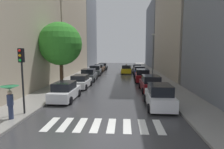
% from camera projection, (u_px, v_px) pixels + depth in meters
% --- Properties ---
extents(ground_plane, '(28.00, 72.00, 0.04)m').
position_uv_depth(ground_plane, '(117.00, 76.00, 33.57)').
color(ground_plane, '#343436').
extents(sidewalk_left, '(3.00, 72.00, 0.15)m').
position_uv_depth(sidewalk_left, '(81.00, 75.00, 33.97)').
color(sidewalk_left, gray).
rests_on(sidewalk_left, ground).
extents(sidewalk_right, '(3.00, 72.00, 0.15)m').
position_uv_depth(sidewalk_right, '(155.00, 75.00, 33.16)').
color(sidewalk_right, gray).
rests_on(sidewalk_right, ground).
extents(crosswalk_stripes, '(6.75, 2.20, 0.01)m').
position_uv_depth(crosswalk_stripes, '(104.00, 125.00, 11.00)').
color(crosswalk_stripes, silver).
rests_on(crosswalk_stripes, ground).
extents(building_left_mid, '(6.00, 18.61, 23.47)m').
position_uv_depth(building_left_mid, '(62.00, 12.00, 36.95)').
color(building_left_mid, '#B2A38C').
rests_on(building_left_mid, ground).
extents(building_left_far, '(6.00, 16.75, 20.34)m').
position_uv_depth(building_left_far, '(82.00, 31.00, 54.94)').
color(building_left_far, slate).
rests_on(building_left_far, ground).
extents(building_right_mid, '(6.00, 19.99, 23.93)m').
position_uv_depth(building_right_mid, '(182.00, 6.00, 32.30)').
color(building_right_mid, '#9E9384').
rests_on(building_right_mid, ground).
extents(building_right_far, '(6.00, 16.85, 17.04)m').
position_uv_depth(building_right_far, '(160.00, 35.00, 51.83)').
color(building_right_far, slate).
rests_on(building_right_far, ground).
extents(parked_car_left_nearest, '(2.03, 4.29, 1.62)m').
position_uv_depth(parked_car_left_nearest, '(65.00, 91.00, 16.66)').
color(parked_car_left_nearest, silver).
rests_on(parked_car_left_nearest, ground).
extents(parked_car_left_second, '(2.19, 4.14, 1.53)m').
position_uv_depth(parked_car_left_second, '(81.00, 82.00, 22.21)').
color(parked_car_left_second, silver).
rests_on(parked_car_left_second, ground).
extents(parked_car_left_third, '(2.17, 4.18, 1.74)m').
position_uv_depth(parked_car_left_third, '(89.00, 75.00, 27.48)').
color(parked_car_left_third, '#474C51').
rests_on(parked_car_left_third, ground).
extents(parked_car_left_fourth, '(2.33, 4.64, 1.73)m').
position_uv_depth(parked_car_left_fourth, '(95.00, 70.00, 34.17)').
color(parked_car_left_fourth, '#474C51').
rests_on(parked_car_left_fourth, ground).
extents(parked_car_left_fifth, '(2.11, 4.78, 1.59)m').
position_uv_depth(parked_car_left_fifth, '(99.00, 68.00, 39.63)').
color(parked_car_left_fifth, brown).
rests_on(parked_car_left_fifth, ground).
extents(parked_car_left_sixth, '(2.23, 4.64, 1.53)m').
position_uv_depth(parked_car_left_sixth, '(103.00, 66.00, 44.84)').
color(parked_car_left_sixth, '#474C51').
rests_on(parked_car_left_sixth, ground).
extents(parked_car_right_nearest, '(2.10, 4.29, 1.80)m').
position_uv_depth(parked_car_right_nearest, '(159.00, 97.00, 14.43)').
color(parked_car_right_nearest, silver).
rests_on(parked_car_right_nearest, ground).
extents(parked_car_right_second, '(2.26, 4.53, 1.71)m').
position_uv_depth(parked_car_right_second, '(150.00, 84.00, 20.32)').
color(parked_car_right_second, maroon).
rests_on(parked_car_right_second, ground).
extents(parked_car_right_third, '(2.24, 4.79, 1.76)m').
position_uv_depth(parked_car_right_third, '(142.00, 76.00, 26.84)').
color(parked_car_right_third, maroon).
rests_on(parked_car_right_third, ground).
extents(parked_car_right_fourth, '(2.11, 4.18, 1.69)m').
position_uv_depth(parked_car_right_fourth, '(139.00, 71.00, 33.06)').
color(parked_car_right_fourth, navy).
rests_on(parked_car_right_fourth, ground).
extents(parked_car_right_fifth, '(2.13, 4.11, 1.65)m').
position_uv_depth(parked_car_right_fifth, '(137.00, 68.00, 38.61)').
color(parked_car_right_fifth, silver).
rests_on(parked_car_right_fifth, ground).
extents(taxi_midroad, '(2.17, 4.65, 1.81)m').
position_uv_depth(taxi_midroad, '(126.00, 69.00, 36.98)').
color(taxi_midroad, yellow).
rests_on(taxi_midroad, ground).
extents(pedestrian_foreground, '(1.08, 1.08, 2.04)m').
position_uv_depth(pedestrian_foreground, '(10.00, 95.00, 11.46)').
color(pedestrian_foreground, navy).
rests_on(pedestrian_foreground, sidewalk_left).
extents(street_tree_left, '(4.91, 4.91, 7.40)m').
position_uv_depth(street_tree_left, '(60.00, 44.00, 21.69)').
color(street_tree_left, '#513823').
rests_on(street_tree_left, sidewalk_left).
extents(traffic_light_left_corner, '(0.30, 0.42, 4.30)m').
position_uv_depth(traffic_light_left_corner, '(22.00, 66.00, 12.26)').
color(traffic_light_left_corner, black).
rests_on(traffic_light_left_corner, sidewalk_left).
extents(lamp_post_right, '(0.60, 0.28, 6.74)m').
position_uv_depth(lamp_post_right, '(153.00, 53.00, 28.91)').
color(lamp_post_right, '#595B60').
rests_on(lamp_post_right, sidewalk_right).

